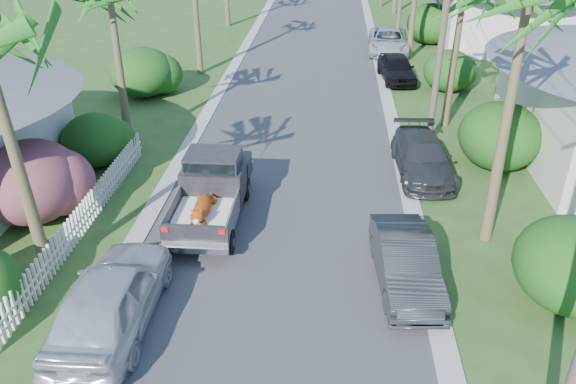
# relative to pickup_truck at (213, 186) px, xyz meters

# --- Properties ---
(ground) EXTENTS (120.00, 120.00, 0.00)m
(ground) POSITION_rel_pickup_truck_xyz_m (2.20, -6.68, -1.01)
(ground) COLOR #2F4D1D
(ground) RESTS_ON ground
(road) EXTENTS (8.00, 100.00, 0.02)m
(road) POSITION_rel_pickup_truck_xyz_m (2.20, 18.32, -1.00)
(road) COLOR #38383A
(road) RESTS_ON ground
(curb_left) EXTENTS (0.60, 100.00, 0.06)m
(curb_left) POSITION_rel_pickup_truck_xyz_m (-2.10, 18.32, -0.98)
(curb_left) COLOR #A5A39E
(curb_left) RESTS_ON ground
(curb_right) EXTENTS (0.60, 100.00, 0.06)m
(curb_right) POSITION_rel_pickup_truck_xyz_m (6.50, 18.32, -0.98)
(curb_right) COLOR #A5A39E
(curb_right) RESTS_ON ground
(pickup_truck) EXTENTS (1.98, 5.12, 2.06)m
(pickup_truck) POSITION_rel_pickup_truck_xyz_m (0.00, 0.00, 0.00)
(pickup_truck) COLOR black
(pickup_truck) RESTS_ON ground
(parked_car_rn) EXTENTS (1.76, 4.23, 1.36)m
(parked_car_rn) POSITION_rel_pickup_truck_xyz_m (5.80, -3.26, -0.33)
(parked_car_rn) COLOR #282A2C
(parked_car_rn) RESTS_ON ground
(parked_car_rm) EXTENTS (2.11, 4.71, 1.34)m
(parked_car_rm) POSITION_rel_pickup_truck_xyz_m (7.11, 3.45, -0.34)
(parked_car_rm) COLOR #2D2F32
(parked_car_rm) RESTS_ON ground
(parked_car_rf) EXTENTS (2.09, 4.26, 1.40)m
(parked_car_rf) POSITION_rel_pickup_truck_xyz_m (7.20, 14.77, -0.31)
(parked_car_rf) COLOR black
(parked_car_rf) RESTS_ON ground
(parked_car_rd) EXTENTS (2.69, 5.39, 1.47)m
(parked_car_rd) POSITION_rel_pickup_truck_xyz_m (7.20, 20.61, -0.28)
(parked_car_rd) COLOR silver
(parked_car_rd) RESTS_ON ground
(parked_car_ln) EXTENTS (2.03, 4.93, 1.67)m
(parked_car_ln) POSITION_rel_pickup_truck_xyz_m (-1.40, -5.45, -0.17)
(parked_car_ln) COLOR silver
(parked_car_ln) RESTS_ON ground
(shrub_l_b) EXTENTS (3.00, 3.30, 2.60)m
(shrub_l_b) POSITION_rel_pickup_truck_xyz_m (-5.60, -0.68, 0.29)
(shrub_l_b) COLOR #C61C6E
(shrub_l_b) RESTS_ON ground
(shrub_l_c) EXTENTS (2.40, 2.64, 2.00)m
(shrub_l_c) POSITION_rel_pickup_truck_xyz_m (-5.20, 3.32, -0.01)
(shrub_l_c) COLOR #174A15
(shrub_l_c) RESTS_ON ground
(shrub_l_d) EXTENTS (3.20, 3.52, 2.40)m
(shrub_l_d) POSITION_rel_pickup_truck_xyz_m (-5.80, 11.32, 0.19)
(shrub_l_d) COLOR #174A15
(shrub_l_d) RESTS_ON ground
(shrub_r_a) EXTENTS (2.80, 3.08, 2.30)m
(shrub_r_a) POSITION_rel_pickup_truck_xyz_m (9.80, -3.68, 0.14)
(shrub_r_a) COLOR #174A15
(shrub_r_a) RESTS_ON ground
(shrub_r_b) EXTENTS (3.00, 3.30, 2.50)m
(shrub_r_b) POSITION_rel_pickup_truck_xyz_m (10.00, 4.32, 0.24)
(shrub_r_b) COLOR #174A15
(shrub_r_b) RESTS_ON ground
(shrub_r_c) EXTENTS (2.60, 2.86, 2.10)m
(shrub_r_c) POSITION_rel_pickup_truck_xyz_m (9.70, 13.32, 0.04)
(shrub_r_c) COLOR #174A15
(shrub_r_c) RESTS_ON ground
(shrub_r_d) EXTENTS (3.20, 3.52, 2.60)m
(shrub_r_d) POSITION_rel_pickup_truck_xyz_m (10.20, 23.32, 0.29)
(shrub_r_d) COLOR #174A15
(shrub_r_d) RESTS_ON ground
(picket_fence) EXTENTS (0.10, 11.00, 1.00)m
(picket_fence) POSITION_rel_pickup_truck_xyz_m (-3.80, -1.18, -0.51)
(picket_fence) COLOR white
(picket_fence) RESTS_ON ground
(house_right_far) EXTENTS (9.00, 8.00, 4.60)m
(house_right_far) POSITION_rel_pickup_truck_xyz_m (15.20, 23.32, 1.11)
(house_right_far) COLOR silver
(house_right_far) RESTS_ON ground
(utility_pole_b) EXTENTS (1.60, 0.26, 9.00)m
(utility_pole_b) POSITION_rel_pickup_truck_xyz_m (7.80, 6.32, 3.59)
(utility_pole_b) COLOR brown
(utility_pole_b) RESTS_ON ground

